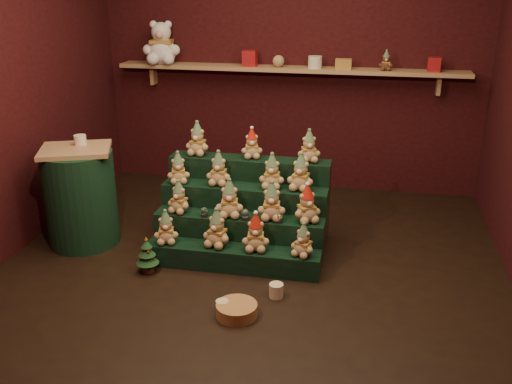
% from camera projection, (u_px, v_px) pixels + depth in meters
% --- Properties ---
extents(ground, '(4.00, 4.00, 0.00)m').
position_uv_depth(ground, '(251.00, 267.00, 4.59)').
color(ground, black).
rests_on(ground, ground).
extents(back_wall, '(4.00, 0.10, 2.80)m').
position_uv_depth(back_wall, '(291.00, 57.00, 5.97)').
color(back_wall, black).
rests_on(back_wall, ground).
extents(front_wall, '(4.00, 0.10, 2.80)m').
position_uv_depth(front_wall, '(141.00, 194.00, 2.21)').
color(front_wall, black).
rests_on(front_wall, ground).
extents(back_shelf, '(3.60, 0.26, 0.24)m').
position_uv_depth(back_shelf, '(289.00, 70.00, 5.85)').
color(back_shelf, tan).
rests_on(back_shelf, ground).
extents(riser_tier_front, '(1.40, 0.22, 0.18)m').
position_uv_depth(riser_tier_front, '(233.00, 258.00, 4.54)').
color(riser_tier_front, black).
rests_on(riser_tier_front, ground).
extents(riser_tier_midfront, '(1.40, 0.22, 0.36)m').
position_uv_depth(riser_tier_midfront, '(239.00, 236.00, 4.71)').
color(riser_tier_midfront, black).
rests_on(riser_tier_midfront, ground).
extents(riser_tier_midback, '(1.40, 0.22, 0.54)m').
position_uv_depth(riser_tier_midback, '(245.00, 216.00, 4.88)').
color(riser_tier_midback, black).
rests_on(riser_tier_midback, ground).
extents(riser_tier_back, '(1.40, 0.22, 0.72)m').
position_uv_depth(riser_tier_back, '(250.00, 197.00, 5.05)').
color(riser_tier_back, black).
rests_on(riser_tier_back, ground).
extents(teddy_0, '(0.24, 0.22, 0.27)m').
position_uv_depth(teddy_0, '(166.00, 227.00, 4.55)').
color(teddy_0, tan).
rests_on(teddy_0, riser_tier_front).
extents(teddy_1, '(0.26, 0.24, 0.31)m').
position_uv_depth(teddy_1, '(217.00, 228.00, 4.48)').
color(teddy_1, tan).
rests_on(teddy_1, riser_tier_front).
extents(teddy_2, '(0.24, 0.22, 0.30)m').
position_uv_depth(teddy_2, '(256.00, 232.00, 4.42)').
color(teddy_2, tan).
rests_on(teddy_2, riser_tier_front).
extents(teddy_3, '(0.24, 0.23, 0.26)m').
position_uv_depth(teddy_3, '(303.00, 240.00, 4.34)').
color(teddy_3, tan).
rests_on(teddy_3, riser_tier_front).
extents(teddy_4, '(0.23, 0.22, 0.27)m').
position_uv_depth(teddy_4, '(179.00, 197.00, 4.68)').
color(teddy_4, tan).
rests_on(teddy_4, riser_tier_midfront).
extents(teddy_5, '(0.25, 0.24, 0.31)m').
position_uv_depth(teddy_5, '(229.00, 198.00, 4.59)').
color(teddy_5, tan).
rests_on(teddy_5, riser_tier_midfront).
extents(teddy_6, '(0.24, 0.22, 0.31)m').
position_uv_depth(teddy_6, '(272.00, 201.00, 4.54)').
color(teddy_6, tan).
rests_on(teddy_6, riser_tier_midfront).
extents(teddy_7, '(0.29, 0.28, 0.30)m').
position_uv_depth(teddy_7, '(307.00, 204.00, 4.49)').
color(teddy_7, tan).
rests_on(teddy_7, riser_tier_midfront).
extents(teddy_8, '(0.24, 0.22, 0.27)m').
position_uv_depth(teddy_8, '(178.00, 168.00, 4.82)').
color(teddy_8, tan).
rests_on(teddy_8, riser_tier_midback).
extents(teddy_9, '(0.21, 0.19, 0.29)m').
position_uv_depth(teddy_9, '(219.00, 168.00, 4.77)').
color(teddy_9, tan).
rests_on(teddy_9, riser_tier_midback).
extents(teddy_10, '(0.21, 0.19, 0.29)m').
position_uv_depth(teddy_10, '(272.00, 171.00, 4.70)').
color(teddy_10, tan).
rests_on(teddy_10, riser_tier_midback).
extents(teddy_11, '(0.25, 0.23, 0.31)m').
position_uv_depth(teddy_11, '(301.00, 172.00, 4.65)').
color(teddy_11, tan).
rests_on(teddy_11, riser_tier_midback).
extents(teddy_12, '(0.22, 0.21, 0.29)m').
position_uv_depth(teddy_12, '(198.00, 139.00, 4.96)').
color(teddy_12, tan).
rests_on(teddy_12, riser_tier_back).
extents(teddy_13, '(0.22, 0.20, 0.26)m').
position_uv_depth(teddy_13, '(252.00, 144.00, 4.89)').
color(teddy_13, tan).
rests_on(teddy_13, riser_tier_back).
extents(teddy_14, '(0.24, 0.22, 0.27)m').
position_uv_depth(teddy_14, '(309.00, 146.00, 4.78)').
color(teddy_14, tan).
rests_on(teddy_14, riser_tier_back).
extents(snow_globe_a, '(0.06, 0.06, 0.08)m').
position_uv_depth(snow_globe_a, '(204.00, 212.00, 4.62)').
color(snow_globe_a, black).
rests_on(snow_globe_a, riser_tier_midfront).
extents(snow_globe_b, '(0.07, 0.07, 0.09)m').
position_uv_depth(snow_globe_b, '(245.00, 215.00, 4.56)').
color(snow_globe_b, black).
rests_on(snow_globe_b, riser_tier_midfront).
extents(snow_globe_c, '(0.06, 0.06, 0.08)m').
position_uv_depth(snow_globe_c, '(279.00, 218.00, 4.51)').
color(snow_globe_c, black).
rests_on(snow_globe_c, riser_tier_midfront).
extents(side_table, '(0.69, 0.64, 0.86)m').
position_uv_depth(side_table, '(81.00, 197.00, 4.87)').
color(side_table, tan).
rests_on(side_table, ground).
extents(table_ornament, '(0.10, 0.10, 0.08)m').
position_uv_depth(table_ornament, '(80.00, 140.00, 4.80)').
color(table_ornament, beige).
rests_on(table_ornament, side_table).
extents(mini_christmas_tree, '(0.18, 0.18, 0.31)m').
position_uv_depth(mini_christmas_tree, '(147.00, 255.00, 4.46)').
color(mini_christmas_tree, '#472B19').
rests_on(mini_christmas_tree, ground).
extents(mug_left, '(0.09, 0.09, 0.09)m').
position_uv_depth(mug_left, '(222.00, 307.00, 3.95)').
color(mug_left, beige).
rests_on(mug_left, ground).
extents(mug_right, '(0.10, 0.10, 0.10)m').
position_uv_depth(mug_right, '(276.00, 290.00, 4.14)').
color(mug_right, beige).
rests_on(mug_right, ground).
extents(wicker_basket, '(0.37, 0.37, 0.09)m').
position_uv_depth(wicker_basket, '(237.00, 310.00, 3.91)').
color(wicker_basket, '#A37641').
rests_on(wicker_basket, ground).
extents(white_bear, '(0.44, 0.41, 0.55)m').
position_uv_depth(white_bear, '(161.00, 37.00, 5.96)').
color(white_bear, white).
rests_on(white_bear, back_shelf).
extents(brown_bear, '(0.14, 0.13, 0.19)m').
position_uv_depth(brown_bear, '(386.00, 61.00, 5.59)').
color(brown_bear, '#52301B').
rests_on(brown_bear, back_shelf).
extents(gift_tin_red_a, '(0.14, 0.14, 0.16)m').
position_uv_depth(gift_tin_red_a, '(250.00, 58.00, 5.86)').
color(gift_tin_red_a, '#AB1A1D').
rests_on(gift_tin_red_a, back_shelf).
extents(gift_tin_cream, '(0.14, 0.14, 0.12)m').
position_uv_depth(gift_tin_cream, '(315.00, 62.00, 5.74)').
color(gift_tin_cream, beige).
rests_on(gift_tin_cream, back_shelf).
extents(gift_tin_red_b, '(0.12, 0.12, 0.14)m').
position_uv_depth(gift_tin_red_b, '(434.00, 64.00, 5.52)').
color(gift_tin_red_b, '#AB1A1D').
rests_on(gift_tin_red_b, back_shelf).
extents(shelf_plush_ball, '(0.12, 0.12, 0.12)m').
position_uv_depth(shelf_plush_ball, '(278.00, 61.00, 5.81)').
color(shelf_plush_ball, tan).
rests_on(shelf_plush_ball, back_shelf).
extents(scarf_gift_box, '(0.16, 0.10, 0.10)m').
position_uv_depth(scarf_gift_box, '(343.00, 64.00, 5.69)').
color(scarf_gift_box, orange).
rests_on(scarf_gift_box, back_shelf).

